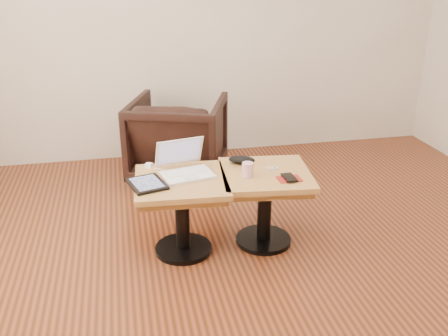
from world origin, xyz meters
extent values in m
cube|color=#3F230F|center=(0.00, 0.00, 0.00)|extent=(4.50, 4.50, 0.01)
cube|color=#C0AE99|center=(0.00, 2.25, 1.35)|extent=(4.50, 0.02, 2.70)
cylinder|color=black|center=(-0.45, 0.49, 0.02)|extent=(0.36, 0.36, 0.03)
cylinder|color=black|center=(-0.45, 0.49, 0.25)|extent=(0.09, 0.09, 0.44)
cube|color=brown|center=(-0.45, 0.49, 0.45)|extent=(0.54, 0.54, 0.04)
cube|color=#A97746|center=(-0.45, 0.49, 0.48)|extent=(0.59, 0.59, 0.04)
cylinder|color=black|center=(0.09, 0.49, 0.02)|extent=(0.36, 0.36, 0.03)
cylinder|color=black|center=(0.09, 0.49, 0.25)|extent=(0.09, 0.09, 0.44)
cube|color=brown|center=(0.09, 0.49, 0.45)|extent=(0.56, 0.56, 0.04)
cube|color=#A97746|center=(0.09, 0.49, 0.48)|extent=(0.61, 0.61, 0.04)
cube|color=white|center=(-0.40, 0.52, 0.51)|extent=(0.34, 0.27, 0.02)
cube|color=silver|center=(-0.41, 0.55, 0.52)|extent=(0.27, 0.15, 0.00)
cube|color=silver|center=(-0.39, 0.46, 0.52)|extent=(0.09, 0.07, 0.00)
cube|color=white|center=(-0.43, 0.66, 0.61)|extent=(0.32, 0.14, 0.19)
cube|color=brown|center=(-0.43, 0.66, 0.61)|extent=(0.28, 0.12, 0.16)
cube|color=black|center=(-0.66, 0.44, 0.51)|extent=(0.25, 0.29, 0.02)
cube|color=#191E38|center=(-0.66, 0.44, 0.52)|extent=(0.20, 0.24, 0.00)
cube|color=white|center=(-0.62, 0.72, 0.51)|extent=(0.05, 0.05, 0.02)
ellipsoid|color=black|center=(-0.03, 0.65, 0.53)|extent=(0.19, 0.14, 0.05)
cylinder|color=#D15682|center=(-0.04, 0.44, 0.55)|extent=(0.08, 0.08, 0.09)
sphere|color=white|center=(0.14, 0.52, 0.51)|extent=(0.01, 0.01, 0.01)
sphere|color=white|center=(0.16, 0.53, 0.51)|extent=(0.01, 0.01, 0.01)
sphere|color=white|center=(0.12, 0.54, 0.51)|extent=(0.01, 0.01, 0.01)
sphere|color=white|center=(0.17, 0.51, 0.51)|extent=(0.01, 0.01, 0.01)
sphere|color=white|center=(0.12, 0.50, 0.51)|extent=(0.01, 0.01, 0.01)
cylinder|color=white|center=(0.14, 0.52, 0.50)|extent=(0.07, 0.05, 0.00)
cube|color=maroon|center=(0.19, 0.35, 0.51)|extent=(0.14, 0.10, 0.01)
cube|color=black|center=(0.19, 0.35, 0.51)|extent=(0.07, 0.13, 0.01)
imported|color=black|center=(-0.32, 1.68, 0.35)|extent=(0.96, 0.97, 0.70)
camera|label=1|loc=(-0.77, -2.27, 1.72)|focal=40.00mm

